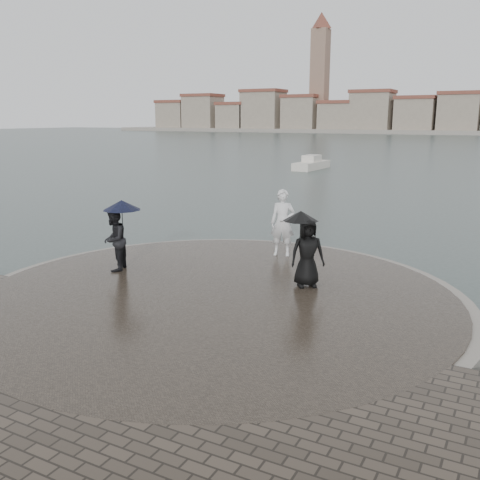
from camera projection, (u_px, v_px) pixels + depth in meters
The scene contains 6 objects.
ground at pixel (125, 360), 10.47m from camera, with size 400.00×400.00×0.00m, color #2B3835.
kerb_ring at pixel (216, 300), 13.45m from camera, with size 12.50×12.50×0.32m, color gray.
quay_tip at pixel (216, 299), 13.44m from camera, with size 11.90×11.90×0.36m, color #2D261E.
statue at pixel (283, 223), 16.81m from camera, with size 0.77×0.50×2.11m, color silver.
visitor_left at pixel (116, 232), 15.10m from camera, with size 1.26×1.17×2.04m.
visitor_right at pixel (306, 245), 13.73m from camera, with size 1.23×1.04×1.95m.
Camera 1 is at (6.56, -7.48, 4.63)m, focal length 40.00 mm.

